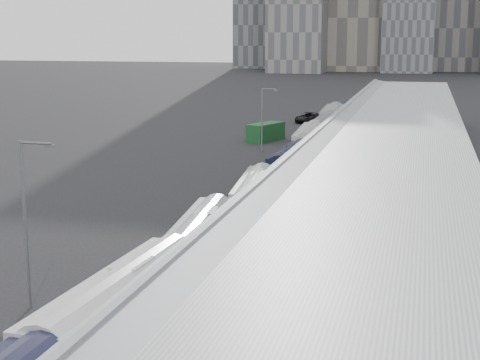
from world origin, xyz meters
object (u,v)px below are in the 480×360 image
(bus_2, at_px, (120,320))
(bus_7, at_px, (324,133))
(bus_9, at_px, (344,113))
(street_lamp_far, at_px, (264,115))
(bus_8, at_px, (332,121))
(bus_5, at_px, (291,167))
(suv, at_px, (308,117))
(bus_4, at_px, (255,200))
(bus_3, at_px, (200,248))
(bus_6, at_px, (310,145))
(street_lamp_near, at_px, (28,214))
(shipping_container, at_px, (266,132))

(bus_2, relative_size, bus_7, 1.04)
(bus_9, relative_size, street_lamp_far, 1.50)
(bus_8, relative_size, street_lamp_far, 1.71)
(bus_5, distance_m, suv, 52.51)
(bus_2, distance_m, bus_4, 27.22)
(street_lamp_far, distance_m, suv, 33.60)
(bus_8, height_order, street_lamp_far, street_lamp_far)
(bus_3, relative_size, bus_6, 0.92)
(bus_2, distance_m, bus_5, 42.63)
(bus_9, bearing_deg, bus_6, -95.48)
(suv, bearing_deg, bus_4, -68.36)
(suv, bearing_deg, bus_5, -66.55)
(bus_8, bearing_deg, suv, 113.42)
(bus_5, bearing_deg, bus_7, 91.60)
(bus_5, relative_size, street_lamp_far, 1.55)
(bus_8, bearing_deg, street_lamp_near, -97.24)
(street_lamp_near, bearing_deg, bus_7, 83.52)
(bus_2, xyz_separation_m, street_lamp_far, (-6.53, 61.37, 3.05))
(bus_3, bearing_deg, bus_2, -95.33)
(bus_9, bearing_deg, bus_5, -95.22)
(shipping_container, bearing_deg, bus_8, 78.24)
(bus_2, height_order, suv, bus_2)
(bus_4, height_order, suv, bus_4)
(bus_2, height_order, bus_9, bus_2)
(street_lamp_far, bearing_deg, bus_2, -83.93)
(shipping_container, bearing_deg, bus_4, -57.86)
(bus_3, xyz_separation_m, bus_5, (0.49, 29.91, -0.01))
(bus_2, bearing_deg, bus_8, 93.57)
(bus_2, relative_size, bus_9, 1.14)
(bus_2, distance_m, street_lamp_far, 61.79)
(bus_3, height_order, shipping_container, bus_3)
(street_lamp_near, relative_size, shipping_container, 1.44)
(shipping_container, bearing_deg, bus_5, -51.72)
(bus_6, distance_m, bus_8, 26.43)
(bus_8, relative_size, suv, 2.21)
(bus_9, relative_size, shipping_container, 1.90)
(bus_8, relative_size, shipping_container, 2.15)
(bus_4, distance_m, street_lamp_near, 24.30)
(bus_9, bearing_deg, bus_2, -95.73)
(bus_2, bearing_deg, suv, 96.85)
(bus_4, relative_size, bus_7, 0.92)
(bus_2, distance_m, bus_8, 83.41)
(bus_6, height_order, suv, bus_6)
(bus_9, relative_size, street_lamp_near, 1.32)
(bus_7, distance_m, street_lamp_far, 10.53)
(street_lamp_far, bearing_deg, bus_6, -33.41)
(bus_6, xyz_separation_m, street_lamp_far, (-6.65, 4.39, 3.06))
(bus_4, distance_m, bus_5, 15.41)
(bus_2, relative_size, bus_6, 1.00)
(street_lamp_far, bearing_deg, bus_3, -82.41)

